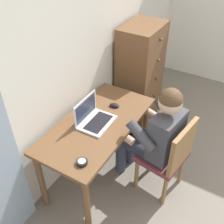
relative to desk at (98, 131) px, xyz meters
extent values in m
cube|color=silver|center=(0.44, 0.38, 0.62)|extent=(4.80, 0.05, 2.50)
cube|color=brown|center=(0.00, 0.00, 0.09)|extent=(1.25, 0.62, 0.03)
cylinder|color=brown|center=(-0.57, -0.25, -0.28)|extent=(0.06, 0.06, 0.70)
cylinder|color=brown|center=(0.57, -0.25, -0.28)|extent=(0.06, 0.06, 0.70)
cylinder|color=brown|center=(-0.57, 0.25, -0.28)|extent=(0.06, 0.06, 0.70)
cylinder|color=brown|center=(0.57, 0.25, -0.28)|extent=(0.06, 0.06, 0.70)
cube|color=brown|center=(1.15, 0.12, 0.01)|extent=(0.59, 0.41, 1.27)
sphere|color=brown|center=(1.15, -0.10, -0.50)|extent=(0.04, 0.04, 0.04)
sphere|color=brown|center=(1.15, -0.10, -0.25)|extent=(0.04, 0.04, 0.04)
sphere|color=brown|center=(1.15, -0.10, 0.01)|extent=(0.04, 0.04, 0.04)
sphere|color=brown|center=(1.15, -0.10, 0.26)|extent=(0.04, 0.04, 0.04)
sphere|color=brown|center=(1.15, -0.10, 0.51)|extent=(0.04, 0.04, 0.04)
cube|color=brown|center=(0.21, -0.59, -0.20)|extent=(0.47, 0.46, 0.05)
cube|color=olive|center=(0.18, -0.77, 0.03)|extent=(0.42, 0.10, 0.42)
cylinder|color=olive|center=(0.40, -0.46, -0.43)|extent=(0.04, 0.04, 0.40)
cylinder|color=olive|center=(0.06, -0.41, -0.43)|extent=(0.04, 0.04, 0.40)
cylinder|color=olive|center=(0.35, -0.78, -0.43)|extent=(0.04, 0.04, 0.40)
cylinder|color=olive|center=(0.01, -0.73, -0.43)|extent=(0.04, 0.04, 0.40)
cylinder|color=#33384C|center=(0.32, -0.39, -0.16)|extent=(0.20, 0.42, 0.14)
cylinder|color=#33384C|center=(0.15, -0.36, -0.16)|extent=(0.20, 0.42, 0.14)
cylinder|color=#33384C|center=(0.35, -0.19, -0.39)|extent=(0.11, 0.11, 0.47)
cylinder|color=#33384C|center=(0.17, -0.16, -0.39)|extent=(0.11, 0.11, 0.47)
cube|color=#3F3F47|center=(0.20, -0.60, 0.07)|extent=(0.39, 0.25, 0.46)
cylinder|color=#3F3F47|center=(0.44, -0.51, 0.15)|extent=(0.13, 0.31, 0.25)
cylinder|color=#3F3F47|center=(0.00, -0.44, 0.15)|extent=(0.13, 0.31, 0.25)
cylinder|color=#DBAD8E|center=(0.47, -0.31, 0.05)|extent=(0.11, 0.28, 0.11)
cylinder|color=#DBAD8E|center=(0.03, -0.24, 0.05)|extent=(0.11, 0.28, 0.11)
sphere|color=#DBAD8E|center=(0.20, -0.59, 0.43)|extent=(0.20, 0.20, 0.20)
sphere|color=#513823|center=(0.20, -0.59, 0.46)|extent=(0.20, 0.20, 0.20)
cube|color=silver|center=(-0.01, -0.01, 0.12)|extent=(0.35, 0.25, 0.02)
cube|color=black|center=(-0.01, -0.02, 0.13)|extent=(0.29, 0.16, 0.00)
cube|color=silver|center=(-0.01, 0.12, 0.24)|extent=(0.34, 0.02, 0.22)
cube|color=#2D3851|center=(-0.01, 0.11, 0.24)|extent=(0.31, 0.01, 0.18)
ellipsoid|color=black|center=(0.30, -0.01, 0.12)|extent=(0.08, 0.11, 0.03)
cylinder|color=black|center=(-0.47, -0.17, 0.12)|extent=(0.09, 0.09, 0.03)
cylinder|color=silver|center=(-0.47, -0.17, 0.14)|extent=(0.06, 0.06, 0.00)
camera|label=1|loc=(-1.59, -1.10, 1.75)|focal=43.92mm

